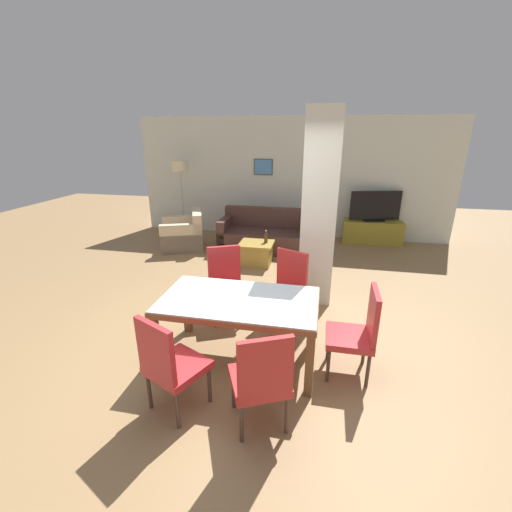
{
  "coord_description": "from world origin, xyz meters",
  "views": [
    {
      "loc": [
        0.81,
        -3.1,
        2.39
      ],
      "look_at": [
        0.0,
        0.9,
        0.89
      ],
      "focal_mm": 24.0,
      "sensor_mm": 36.0,
      "label": 1
    }
  ],
  "objects_px": {
    "dining_chair_near_right": "(261,377)",
    "dining_table": "(239,311)",
    "dining_chair_far_left": "(226,281)",
    "dining_chair_head_right": "(358,330)",
    "tv_stand": "(372,232)",
    "tv_screen": "(375,207)",
    "bottle": "(266,238)",
    "dining_chair_near_left": "(169,362)",
    "sofa": "(267,236)",
    "armchair": "(184,235)",
    "floor_lamp": "(180,173)",
    "coffee_table": "(256,253)",
    "dining_chair_far_right": "(287,286)"
  },
  "relations": [
    {
      "from": "dining_table",
      "to": "tv_screen",
      "type": "bearing_deg",
      "value": 67.71
    },
    {
      "from": "dining_chair_far_left",
      "to": "armchair",
      "type": "bearing_deg",
      "value": -81.65
    },
    {
      "from": "armchair",
      "to": "bottle",
      "type": "height_order",
      "value": "armchair"
    },
    {
      "from": "dining_chair_near_right",
      "to": "coffee_table",
      "type": "height_order",
      "value": "dining_chair_near_right"
    },
    {
      "from": "dining_chair_far_right",
      "to": "bottle",
      "type": "relative_size",
      "value": 4.14
    },
    {
      "from": "dining_chair_far_left",
      "to": "dining_table",
      "type": "bearing_deg",
      "value": 90.0
    },
    {
      "from": "dining_chair_far_left",
      "to": "bottle",
      "type": "distance_m",
      "value": 2.04
    },
    {
      "from": "dining_chair_far_left",
      "to": "dining_chair_head_right",
      "type": "xyz_separation_m",
      "value": [
        1.63,
        -0.88,
        0.0
      ]
    },
    {
      "from": "sofa",
      "to": "floor_lamp",
      "type": "distance_m",
      "value": 2.51
    },
    {
      "from": "dining_chair_head_right",
      "to": "sofa",
      "type": "bearing_deg",
      "value": 22.77
    },
    {
      "from": "dining_chair_head_right",
      "to": "bottle",
      "type": "bearing_deg",
      "value": 26.42
    },
    {
      "from": "dining_chair_near_right",
      "to": "armchair",
      "type": "relative_size",
      "value": 0.84
    },
    {
      "from": "tv_stand",
      "to": "tv_screen",
      "type": "distance_m",
      "value": 0.58
    },
    {
      "from": "dining_chair_near_left",
      "to": "bottle",
      "type": "relative_size",
      "value": 4.14
    },
    {
      "from": "dining_chair_near_left",
      "to": "sofa",
      "type": "distance_m",
      "value": 4.62
    },
    {
      "from": "dining_chair_far_right",
      "to": "sofa",
      "type": "distance_m",
      "value": 2.99
    },
    {
      "from": "armchair",
      "to": "dining_chair_far_left",
      "type": "bearing_deg",
      "value": -168.27
    },
    {
      "from": "dining_chair_head_right",
      "to": "dining_table",
      "type": "bearing_deg",
      "value": 90.0
    },
    {
      "from": "dining_table",
      "to": "dining_chair_head_right",
      "type": "bearing_deg",
      "value": 0.0
    },
    {
      "from": "dining_table",
      "to": "tv_stand",
      "type": "xyz_separation_m",
      "value": [
        1.9,
        4.62,
        -0.34
      ]
    },
    {
      "from": "armchair",
      "to": "dining_chair_near_right",
      "type": "bearing_deg",
      "value": -171.44
    },
    {
      "from": "dining_chair_near_right",
      "to": "floor_lamp",
      "type": "xyz_separation_m",
      "value": [
        -2.88,
        5.26,
        0.97
      ]
    },
    {
      "from": "dining_table",
      "to": "dining_chair_head_right",
      "type": "xyz_separation_m",
      "value": [
        1.23,
        0.0,
        -0.08
      ]
    },
    {
      "from": "tv_screen",
      "to": "floor_lamp",
      "type": "distance_m",
      "value": 4.42
    },
    {
      "from": "dining_chair_near_right",
      "to": "bottle",
      "type": "xyz_separation_m",
      "value": [
        -0.62,
        3.79,
        -0.01
      ]
    },
    {
      "from": "armchair",
      "to": "bottle",
      "type": "bearing_deg",
      "value": -128.59
    },
    {
      "from": "dining_chair_far_left",
      "to": "tv_screen",
      "type": "relative_size",
      "value": 0.88
    },
    {
      "from": "dining_table",
      "to": "dining_chair_near_right",
      "type": "height_order",
      "value": "dining_chair_near_right"
    },
    {
      "from": "dining_chair_far_left",
      "to": "sofa",
      "type": "distance_m",
      "value": 2.89
    },
    {
      "from": "dining_table",
      "to": "dining_chair_head_right",
      "type": "height_order",
      "value": "dining_chair_head_right"
    },
    {
      "from": "dining_chair_far_left",
      "to": "floor_lamp",
      "type": "xyz_separation_m",
      "value": [
        -2.07,
        3.5,
        0.97
      ]
    },
    {
      "from": "tv_stand",
      "to": "dining_chair_near_left",
      "type": "bearing_deg",
      "value": -112.81
    },
    {
      "from": "dining_table",
      "to": "dining_chair_head_right",
      "type": "relative_size",
      "value": 1.72
    },
    {
      "from": "dining_table",
      "to": "armchair",
      "type": "distance_m",
      "value": 4.09
    },
    {
      "from": "coffee_table",
      "to": "tv_stand",
      "type": "relative_size",
      "value": 0.49
    },
    {
      "from": "dining_chair_far_right",
      "to": "dining_chair_head_right",
      "type": "bearing_deg",
      "value": 157.48
    },
    {
      "from": "tv_stand",
      "to": "floor_lamp",
      "type": "bearing_deg",
      "value": -176.83
    },
    {
      "from": "dining_chair_near_right",
      "to": "dining_table",
      "type": "bearing_deg",
      "value": 90.0
    },
    {
      "from": "armchair",
      "to": "floor_lamp",
      "type": "height_order",
      "value": "floor_lamp"
    },
    {
      "from": "coffee_table",
      "to": "tv_stand",
      "type": "bearing_deg",
      "value": 37.81
    },
    {
      "from": "dining_chair_far_left",
      "to": "dining_chair_near_right",
      "type": "relative_size",
      "value": 1.0
    },
    {
      "from": "sofa",
      "to": "coffee_table",
      "type": "relative_size",
      "value": 3.08
    },
    {
      "from": "dining_chair_far_left",
      "to": "sofa",
      "type": "xyz_separation_m",
      "value": [
        0.05,
        2.88,
        -0.23
      ]
    },
    {
      "from": "dining_chair_head_right",
      "to": "tv_stand",
      "type": "xyz_separation_m",
      "value": [
        0.67,
        4.62,
        -0.26
      ]
    },
    {
      "from": "dining_chair_near_left",
      "to": "tv_screen",
      "type": "xyz_separation_m",
      "value": [
        2.3,
        5.47,
        0.32
      ]
    },
    {
      "from": "sofa",
      "to": "tv_screen",
      "type": "relative_size",
      "value": 1.77
    },
    {
      "from": "dining_chair_far_left",
      "to": "tv_stand",
      "type": "height_order",
      "value": "dining_chair_far_left"
    },
    {
      "from": "dining_chair_far_left",
      "to": "tv_screen",
      "type": "height_order",
      "value": "tv_screen"
    },
    {
      "from": "dining_chair_far_right",
      "to": "sofa",
      "type": "bearing_deg",
      "value": -50.67
    },
    {
      "from": "tv_screen",
      "to": "tv_stand",
      "type": "bearing_deg",
      "value": 61.13
    }
  ]
}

